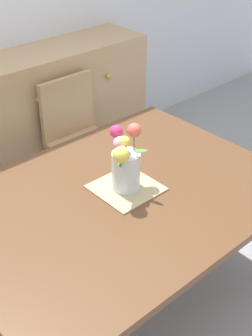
% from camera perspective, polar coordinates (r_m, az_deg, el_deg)
% --- Properties ---
extents(ground_plane, '(12.00, 12.00, 0.00)m').
position_cam_1_polar(ground_plane, '(2.71, -0.76, -15.93)').
color(ground_plane, '#939399').
extents(dining_table, '(1.63, 1.19, 0.73)m').
position_cam_1_polar(dining_table, '(2.25, -0.88, -4.88)').
color(dining_table, brown).
rests_on(dining_table, ground_plane).
extents(chair_right, '(0.42, 0.42, 0.90)m').
position_cam_1_polar(chair_right, '(3.18, -5.94, 4.25)').
color(chair_right, tan).
rests_on(chair_right, ground_plane).
extents(dresser, '(1.40, 0.47, 1.00)m').
position_cam_1_polar(dresser, '(3.53, -8.34, 6.81)').
color(dresser, tan).
rests_on(dresser, ground_plane).
extents(placemat, '(0.30, 0.30, 0.01)m').
position_cam_1_polar(placemat, '(2.25, -0.00, -2.48)').
color(placemat, tan).
rests_on(placemat, dining_table).
extents(flower_vase, '(0.23, 0.21, 0.31)m').
position_cam_1_polar(flower_vase, '(2.16, -0.11, 0.72)').
color(flower_vase, silver).
rests_on(flower_vase, placemat).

